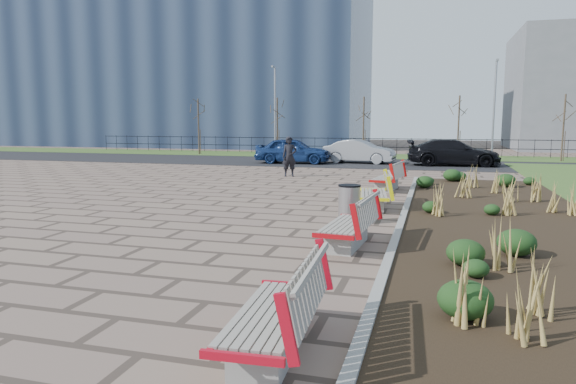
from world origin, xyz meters
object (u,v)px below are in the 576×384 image
(litter_bin, at_px, (349,204))
(lamp_west, at_px, (275,112))
(car_silver, at_px, (360,151))
(bench_d, at_px, (387,176))
(lamp_east, at_px, (494,111))
(bench_a, at_px, (271,308))
(pedestrian, at_px, (289,157))
(bench_b, at_px, (347,222))
(bench_c, at_px, (374,191))
(car_black, at_px, (453,152))
(car_blue, at_px, (293,151))

(litter_bin, bearing_deg, lamp_west, 111.80)
(car_silver, xyz_separation_m, lamp_west, (-6.41, 4.04, 2.35))
(bench_d, bearing_deg, lamp_east, 79.59)
(bench_a, distance_m, pedestrian, 17.55)
(bench_b, height_order, bench_d, same)
(bench_c, distance_m, car_black, 15.35)
(bench_d, height_order, car_black, car_black)
(bench_c, xyz_separation_m, lamp_east, (5.00, 19.46, 2.54))
(lamp_west, bearing_deg, bench_c, -65.18)
(bench_d, height_order, pedestrian, pedestrian)
(bench_a, relative_size, bench_d, 1.00)
(bench_a, bearing_deg, bench_d, 86.86)
(car_silver, bearing_deg, lamp_east, -56.09)
(bench_c, height_order, bench_d, same)
(litter_bin, bearing_deg, car_blue, 109.94)
(bench_c, bearing_deg, car_blue, 106.10)
(litter_bin, xyz_separation_m, car_black, (2.93, 17.34, 0.28))
(pedestrian, xyz_separation_m, car_blue, (-1.70, 6.72, -0.13))
(pedestrian, xyz_separation_m, car_black, (7.19, 7.63, -0.15))
(bench_a, height_order, car_blue, car_blue)
(car_silver, bearing_deg, bench_c, -164.59)
(bench_b, distance_m, car_blue, 19.80)
(bench_a, relative_size, pedestrian, 1.18)
(bench_b, height_order, car_silver, car_silver)
(bench_b, xyz_separation_m, bench_c, (0.00, 4.55, 0.00))
(litter_bin, bearing_deg, pedestrian, 113.67)
(car_black, bearing_deg, bench_b, 167.62)
(lamp_west, relative_size, lamp_east, 1.00)
(lamp_east, bearing_deg, bench_d, -108.03)
(bench_b, xyz_separation_m, lamp_east, (5.00, 24.01, 2.54))
(car_blue, distance_m, lamp_west, 6.33)
(car_blue, distance_m, car_silver, 3.90)
(car_silver, bearing_deg, lamp_west, 63.66)
(car_blue, distance_m, lamp_east, 12.66)
(car_silver, relative_size, lamp_east, 0.68)
(bench_c, relative_size, lamp_west, 0.35)
(bench_c, bearing_deg, lamp_west, 107.04)
(bench_a, distance_m, lamp_west, 30.37)
(car_blue, height_order, car_silver, car_blue)
(litter_bin, height_order, lamp_west, lamp_west)
(bench_d, height_order, lamp_west, lamp_west)
(pedestrian, bearing_deg, bench_d, -57.62)
(bench_b, distance_m, pedestrian, 12.90)
(car_black, bearing_deg, car_blue, 91.01)
(car_blue, xyz_separation_m, car_black, (8.89, 0.91, -0.02))
(car_blue, bearing_deg, car_black, -88.57)
(bench_c, distance_m, car_silver, 15.63)
(bench_b, bearing_deg, lamp_east, 82.70)
(bench_a, height_order, car_black, car_black)
(bench_b, height_order, lamp_west, lamp_west)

